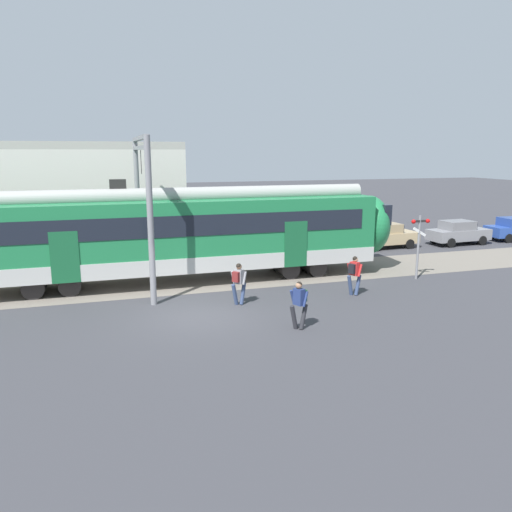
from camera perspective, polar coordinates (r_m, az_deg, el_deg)
The scene contains 8 objects.
ground_plane at distance 18.48m, azimuth -6.62°, elevation -6.82°, with size 160.00×160.00×0.00m, color #38383D.
pedestrian_grey at distance 19.40m, azimuth -2.02°, elevation -2.79°, with size 0.70×0.51×1.67m.
pedestrian_navy at distance 16.83m, azimuth 4.98°, elevation -5.13°, with size 0.71×0.52×1.67m.
pedestrian_red at distance 21.08m, azimuth 11.15°, elevation -1.83°, with size 0.71×0.52×1.67m.
parked_car_tan at distance 32.03m, azimuth 14.54°, elevation 2.29°, with size 4.08×1.92×1.54m.
parked_car_grey at distance 34.78m, azimuth 22.11°, elevation 2.52°, with size 4.07×1.90×1.54m.
catenary_gantry at distance 22.48m, azimuth -12.87°, elevation 7.52°, with size 0.24×6.64×6.53m.
crossing_signal at distance 24.33m, azimuth 18.13°, elevation 2.07°, with size 0.96×0.22×3.00m.
Camera 1 is at (-3.11, -17.24, 5.89)m, focal length 35.00 mm.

